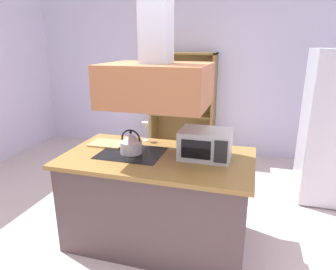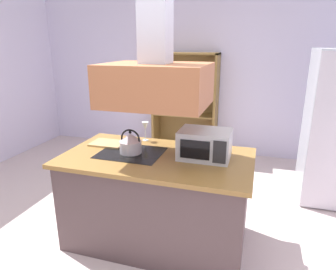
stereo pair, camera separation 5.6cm
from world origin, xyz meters
TOP-DOWN VIEW (x-y plane):
  - ground_plane at (0.00, 0.00)m, footprint 7.80×7.80m
  - wall_back at (0.00, 3.00)m, footprint 6.00×0.12m
  - kitchen_island at (0.22, 0.21)m, footprint 1.76×0.99m
  - range_hood at (0.22, 0.21)m, footprint 0.90×0.70m
  - dish_cabinet at (-0.15, 2.78)m, footprint 1.11×0.40m
  - kettle at (-0.04, 0.21)m, footprint 0.21×0.21m
  - cutting_board at (-0.38, 0.38)m, footprint 0.34×0.24m
  - microwave at (0.65, 0.29)m, footprint 0.46×0.35m
  - wine_glass_on_counter at (-0.05, 0.61)m, footprint 0.08×0.08m

SIDE VIEW (x-z plane):
  - ground_plane at x=0.00m, z-range 0.00..0.00m
  - kitchen_island at x=0.22m, z-range 0.00..0.90m
  - dish_cabinet at x=-0.15m, z-range -0.11..1.65m
  - cutting_board at x=-0.38m, z-range 0.90..0.92m
  - kettle at x=-0.04m, z-range 0.88..1.12m
  - microwave at x=0.65m, z-range 0.90..1.16m
  - wine_glass_on_counter at x=-0.05m, z-range 0.95..1.16m
  - wall_back at x=0.00m, z-range 0.00..2.70m
  - range_hood at x=0.22m, z-range 1.03..2.35m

